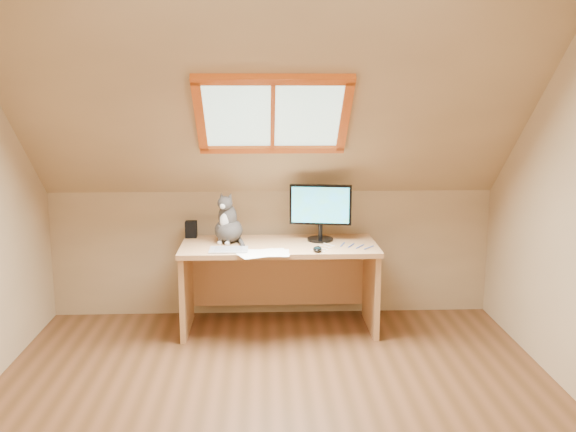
{
  "coord_description": "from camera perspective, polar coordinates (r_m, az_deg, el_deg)",
  "views": [
    {
      "loc": [
        -0.07,
        -3.25,
        1.78
      ],
      "look_at": [
        0.1,
        1.0,
        0.95
      ],
      "focal_mm": 40.0,
      "sensor_mm": 36.0,
      "label": 1
    }
  ],
  "objects": [
    {
      "name": "mouse",
      "position": [
        4.55,
        2.63,
        -2.95
      ],
      "size": [
        0.08,
        0.12,
        0.03
      ],
      "primitive_type": "ellipsoid",
      "rotation": [
        0.0,
        0.0,
        -0.13
      ],
      "color": "black",
      "rests_on": "desk"
    },
    {
      "name": "desk_speaker",
      "position": [
        5.02,
        -8.6,
        -1.18
      ],
      "size": [
        0.09,
        0.09,
        0.13
      ],
      "primitive_type": "cube",
      "rotation": [
        0.0,
        0.0,
        0.01
      ],
      "color": "black",
      "rests_on": "desk"
    },
    {
      "name": "graphics_tablet",
      "position": [
        4.59,
        -5.3,
        -3.02
      ],
      "size": [
        0.27,
        0.2,
        0.01
      ],
      "primitive_type": "cube",
      "rotation": [
        0.0,
        0.0,
        -0.01
      ],
      "color": "#B2B2B7",
      "rests_on": "desk"
    },
    {
      "name": "cat",
      "position": [
        4.81,
        -5.36,
        -0.73
      ],
      "size": [
        0.28,
        0.31,
        0.39
      ],
      "color": "#4B4643",
      "rests_on": "desk"
    },
    {
      "name": "papers",
      "position": [
        4.51,
        -1.64,
        -3.25
      ],
      "size": [
        0.35,
        0.3,
        0.01
      ],
      "color": "white",
      "rests_on": "desk"
    },
    {
      "name": "ground",
      "position": [
        3.71,
        -0.97,
        -17.64
      ],
      "size": [
        3.5,
        3.5,
        0.0
      ],
      "primitive_type": "plane",
      "color": "brown",
      "rests_on": "ground"
    },
    {
      "name": "room_shell",
      "position": [
        3.18,
        -1.01,
        4.74
      ],
      "size": [
        3.52,
        3.52,
        2.41
      ],
      "color": "tan",
      "rests_on": "ground"
    },
    {
      "name": "monitor",
      "position": [
        4.82,
        2.91,
        0.66
      ],
      "size": [
        0.47,
        0.2,
        0.43
      ],
      "color": "black",
      "rests_on": "desk"
    },
    {
      "name": "cables",
      "position": [
        4.68,
        4.91,
        -2.73
      ],
      "size": [
        0.51,
        0.26,
        0.01
      ],
      "color": "silver",
      "rests_on": "desk"
    },
    {
      "name": "desk",
      "position": [
        4.88,
        -0.81,
        -4.73
      ],
      "size": [
        1.45,
        0.64,
        0.66
      ],
      "color": "tan",
      "rests_on": "ground"
    }
  ]
}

